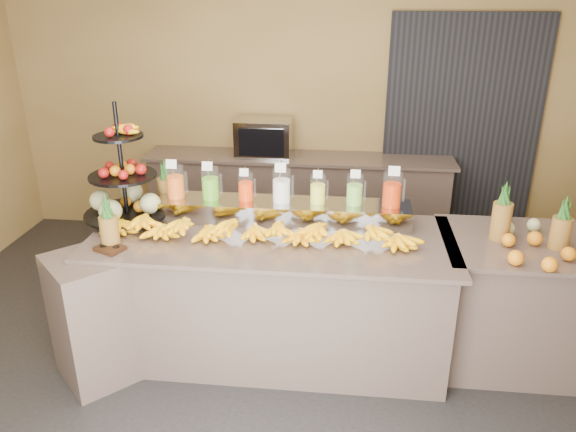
% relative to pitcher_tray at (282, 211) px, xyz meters
% --- Properties ---
extents(ground, '(6.00, 6.00, 0.00)m').
position_rel_pitcher_tray_xyz_m(ground, '(-0.03, -0.58, -1.01)').
color(ground, black).
rests_on(ground, ground).
extents(room_envelope, '(6.04, 5.02, 2.82)m').
position_rel_pitcher_tray_xyz_m(room_envelope, '(0.15, 0.21, 0.87)').
color(room_envelope, olive).
rests_on(room_envelope, ground).
extents(buffet_counter, '(2.75, 1.25, 0.93)m').
position_rel_pitcher_tray_xyz_m(buffet_counter, '(-0.15, -0.32, -0.54)').
color(buffet_counter, gray).
rests_on(buffet_counter, ground).
extents(right_counter, '(1.08, 0.88, 0.93)m').
position_rel_pitcher_tray_xyz_m(right_counter, '(1.67, -0.18, -0.54)').
color(right_counter, gray).
rests_on(right_counter, ground).
extents(back_ledge, '(3.10, 0.55, 0.93)m').
position_rel_pitcher_tray_xyz_m(back_ledge, '(-0.03, 1.67, -0.54)').
color(back_ledge, gray).
rests_on(back_ledge, ground).
extents(pitcher_tray, '(1.85, 0.30, 0.15)m').
position_rel_pitcher_tray_xyz_m(pitcher_tray, '(0.00, 0.00, 0.00)').
color(pitcher_tray, gray).
rests_on(pitcher_tray, buffet_counter).
extents(juice_pitcher_orange_a, '(0.13, 0.14, 0.32)m').
position_rel_pitcher_tray_xyz_m(juice_pitcher_orange_a, '(-0.78, -0.00, 0.18)').
color(juice_pitcher_orange_a, silver).
rests_on(juice_pitcher_orange_a, pitcher_tray).
extents(juice_pitcher_green, '(0.13, 0.13, 0.31)m').
position_rel_pitcher_tray_xyz_m(juice_pitcher_green, '(-0.52, -0.00, 0.18)').
color(juice_pitcher_green, silver).
rests_on(juice_pitcher_green, pitcher_tray).
extents(juice_pitcher_orange_b, '(0.11, 0.11, 0.27)m').
position_rel_pitcher_tray_xyz_m(juice_pitcher_orange_b, '(-0.26, -0.00, 0.16)').
color(juice_pitcher_orange_b, silver).
rests_on(juice_pitcher_orange_b, pitcher_tray).
extents(juice_pitcher_milk, '(0.13, 0.14, 0.32)m').
position_rel_pitcher_tray_xyz_m(juice_pitcher_milk, '(-0.00, -0.00, 0.18)').
color(juice_pitcher_milk, silver).
rests_on(juice_pitcher_milk, pitcher_tray).
extents(juice_pitcher_lemon, '(0.11, 0.12, 0.27)m').
position_rel_pitcher_tray_xyz_m(juice_pitcher_lemon, '(0.26, -0.00, 0.17)').
color(juice_pitcher_lemon, silver).
rests_on(juice_pitcher_lemon, pitcher_tray).
extents(juice_pitcher_lime, '(0.12, 0.12, 0.29)m').
position_rel_pitcher_tray_xyz_m(juice_pitcher_lime, '(0.52, -0.00, 0.17)').
color(juice_pitcher_lime, silver).
rests_on(juice_pitcher_lime, pitcher_tray).
extents(juice_pitcher_orange_c, '(0.13, 0.14, 0.32)m').
position_rel_pitcher_tray_xyz_m(juice_pitcher_orange_c, '(0.78, -0.00, 0.18)').
color(juice_pitcher_orange_c, silver).
rests_on(juice_pitcher_orange_c, pitcher_tray).
extents(banana_heap, '(2.18, 0.20, 0.18)m').
position_rel_pitcher_tray_xyz_m(banana_heap, '(-0.16, -0.31, 0.01)').
color(banana_heap, yellow).
rests_on(banana_heap, buffet_counter).
extents(fruit_stand, '(0.71, 0.71, 0.87)m').
position_rel_pitcher_tray_xyz_m(fruit_stand, '(-1.09, -0.09, 0.15)').
color(fruit_stand, black).
rests_on(fruit_stand, buffet_counter).
extents(condiment_caddy, '(0.22, 0.19, 0.03)m').
position_rel_pitcher_tray_xyz_m(condiment_caddy, '(-1.05, -0.61, -0.06)').
color(condiment_caddy, '#311C0D').
rests_on(condiment_caddy, buffet_counter).
extents(pineapple_left_a, '(0.12, 0.12, 0.37)m').
position_rel_pitcher_tray_xyz_m(pineapple_left_a, '(-1.07, -0.54, 0.06)').
color(pineapple_left_a, brown).
rests_on(pineapple_left_a, buffet_counter).
extents(pineapple_left_b, '(0.13, 0.13, 0.40)m').
position_rel_pitcher_tray_xyz_m(pineapple_left_b, '(-0.90, 0.15, 0.08)').
color(pineapple_left_b, brown).
rests_on(pineapple_left_b, buffet_counter).
extents(right_fruit_pile, '(0.49, 0.47, 0.26)m').
position_rel_pitcher_tray_xyz_m(right_fruit_pile, '(1.66, -0.31, 0.01)').
color(right_fruit_pile, brown).
rests_on(right_fruit_pile, right_counter).
extents(oven_warmer, '(0.55, 0.39, 0.37)m').
position_rel_pitcher_tray_xyz_m(oven_warmer, '(-0.38, 1.67, 0.11)').
color(oven_warmer, gray).
rests_on(oven_warmer, back_ledge).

